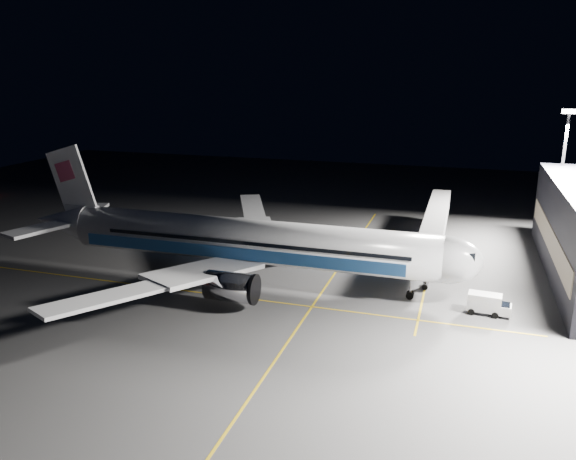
% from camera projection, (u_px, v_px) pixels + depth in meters
% --- Properties ---
extents(ground, '(200.00, 200.00, 0.00)m').
position_uv_depth(ground, '(250.00, 280.00, 73.04)').
color(ground, '#4C4C4F').
rests_on(ground, ground).
extents(guide_line_main, '(0.25, 80.00, 0.01)m').
position_uv_depth(guide_line_main, '(325.00, 288.00, 70.13)').
color(guide_line_main, gold).
rests_on(guide_line_main, ground).
extents(guide_line_cross, '(70.00, 0.25, 0.01)m').
position_uv_depth(guide_line_cross, '(232.00, 297.00, 67.54)').
color(guide_line_cross, gold).
rests_on(guide_line_cross, ground).
extents(guide_line_side, '(0.25, 40.00, 0.01)m').
position_uv_depth(guide_line_side, '(429.00, 272.00, 75.80)').
color(guide_line_side, gold).
rests_on(guide_line_side, ground).
extents(airliner, '(61.48, 54.22, 16.64)m').
position_uv_depth(airliner, '(241.00, 241.00, 71.95)').
color(airliner, silver).
rests_on(airliner, ground).
extents(jet_bridge, '(3.60, 34.40, 6.30)m').
position_uv_depth(jet_bridge, '(435.00, 225.00, 81.94)').
color(jet_bridge, '#B2B2B7').
rests_on(jet_bridge, ground).
extents(floodlight_mast_north, '(2.40, 0.68, 20.70)m').
position_uv_depth(floodlight_mast_north, '(563.00, 163.00, 87.36)').
color(floodlight_mast_north, '#59595E').
rests_on(floodlight_mast_north, ground).
extents(service_truck, '(4.76, 2.35, 2.36)m').
position_uv_depth(service_truck, '(488.00, 304.00, 62.31)').
color(service_truck, silver).
rests_on(service_truck, ground).
extents(baggage_tug, '(2.69, 2.36, 1.68)m').
position_uv_depth(baggage_tug, '(233.00, 229.00, 93.44)').
color(baggage_tug, black).
rests_on(baggage_tug, ground).
extents(safety_cone_a, '(0.43, 0.43, 0.65)m').
position_uv_depth(safety_cone_a, '(218.00, 255.00, 81.84)').
color(safety_cone_a, '#D54308').
rests_on(safety_cone_a, ground).
extents(safety_cone_b, '(0.37, 0.37, 0.55)m').
position_uv_depth(safety_cone_b, '(321.00, 250.00, 84.06)').
color(safety_cone_b, '#D54308').
rests_on(safety_cone_b, ground).
extents(safety_cone_c, '(0.42, 0.42, 0.64)m').
position_uv_depth(safety_cone_c, '(292.00, 264.00, 77.98)').
color(safety_cone_c, '#D54308').
rests_on(safety_cone_c, ground).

